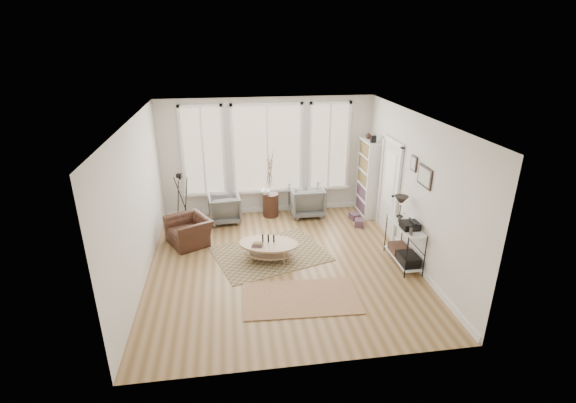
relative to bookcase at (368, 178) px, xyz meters
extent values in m
plane|color=#98754B|center=(-2.44, -2.23, -0.96)|extent=(5.50, 5.50, 0.00)
plane|color=white|center=(-2.44, -2.23, 1.94)|extent=(5.50, 5.50, 0.00)
cube|color=silver|center=(-2.44, 0.52, 0.49)|extent=(5.20, 0.04, 2.90)
cube|color=silver|center=(-2.44, -4.98, 0.49)|extent=(5.20, 0.04, 2.90)
cube|color=silver|center=(-5.04, -2.23, 0.49)|extent=(0.04, 5.50, 2.90)
cube|color=silver|center=(0.16, -2.23, 0.49)|extent=(0.04, 5.50, 2.90)
cube|color=white|center=(-2.44, 0.51, -0.90)|extent=(5.10, 0.04, 0.12)
cube|color=white|center=(0.15, -2.23, -0.90)|extent=(0.03, 5.40, 0.12)
cube|color=#CEB58A|center=(-2.44, 0.50, 0.69)|extent=(1.60, 0.03, 2.10)
cube|color=#CEB58A|center=(-3.99, 0.50, 0.69)|extent=(0.90, 0.03, 2.10)
cube|color=#CEB58A|center=(-0.89, 0.50, 0.69)|extent=(0.90, 0.03, 2.10)
cube|color=white|center=(-2.44, 0.48, 0.69)|extent=(1.74, 0.06, 2.24)
cube|color=white|center=(-3.99, 0.48, 0.69)|extent=(1.04, 0.06, 2.24)
cube|color=white|center=(-0.89, 0.48, 0.69)|extent=(1.04, 0.06, 2.24)
cube|color=white|center=(-2.44, 0.46, -0.39)|extent=(4.10, 0.12, 0.06)
cube|color=silver|center=(0.14, -1.08, 0.09)|extent=(0.04, 0.88, 2.10)
cube|color=white|center=(0.12, -1.08, 0.34)|extent=(0.01, 0.55, 1.20)
cube|color=white|center=(0.12, -1.57, 0.09)|extent=(0.06, 0.08, 2.18)
cube|color=white|center=(0.12, -0.59, 0.09)|extent=(0.06, 0.08, 2.18)
cube|color=white|center=(0.12, -1.08, 1.18)|extent=(0.06, 1.06, 0.08)
sphere|color=black|center=(0.09, -1.41, 0.04)|extent=(0.06, 0.06, 0.06)
cube|color=white|center=(-0.01, -0.41, -0.01)|extent=(0.30, 0.03, 1.90)
cube|color=white|center=(-0.01, 0.41, -0.01)|extent=(0.30, 0.03, 1.90)
cube|color=white|center=(0.14, 0.00, -0.01)|extent=(0.02, 0.85, 1.90)
cube|color=white|center=(-0.01, 0.00, -0.01)|extent=(0.30, 0.81, 1.90)
cube|color=maroon|center=(-0.01, 0.00, -0.01)|extent=(0.24, 0.75, 1.76)
cube|color=black|center=(-0.01, -0.20, 1.02)|extent=(0.12, 0.10, 0.16)
sphere|color=#3D2217|center=(-0.01, 0.15, 1.01)|extent=(0.14, 0.14, 0.14)
cube|color=white|center=(-0.06, -2.53, -0.84)|extent=(0.37, 1.07, 0.03)
cube|color=white|center=(-0.06, -2.53, -0.14)|extent=(0.37, 1.07, 0.02)
cylinder|color=black|center=(-0.24, -3.06, -0.53)|extent=(0.02, 0.02, 0.85)
cylinder|color=black|center=(0.12, -3.06, -0.53)|extent=(0.02, 0.02, 0.85)
cylinder|color=black|center=(-0.24, -2.00, -0.53)|extent=(0.02, 0.02, 0.85)
cylinder|color=black|center=(0.12, -2.00, -0.53)|extent=(0.02, 0.02, 0.85)
cylinder|color=black|center=(-0.06, -2.18, -0.08)|extent=(0.14, 0.14, 0.02)
cylinder|color=black|center=(-0.06, -2.18, 0.06)|extent=(0.02, 0.02, 0.30)
cone|color=black|center=(-0.06, -2.18, 0.26)|extent=(0.28, 0.28, 0.18)
cube|color=black|center=(-0.06, -2.68, -0.05)|extent=(0.32, 0.30, 0.13)
cube|color=black|center=(-0.06, -2.78, -0.73)|extent=(0.32, 0.45, 0.20)
cube|color=#3D2217|center=(-0.06, -2.31, -0.75)|extent=(0.32, 0.40, 0.16)
cube|color=black|center=(-0.16, -2.95, -0.04)|extent=(0.02, 0.10, 0.14)
cube|color=black|center=(-0.16, -2.41, -0.05)|extent=(0.02, 0.10, 0.12)
cube|color=black|center=(0.14, -2.63, 0.89)|extent=(0.03, 0.52, 0.38)
cube|color=silver|center=(0.13, -2.63, 0.89)|extent=(0.01, 0.44, 0.30)
cube|color=black|center=(0.14, -2.13, 0.99)|extent=(0.03, 0.24, 0.30)
cube|color=silver|center=(0.13, -2.13, 0.99)|extent=(0.01, 0.18, 0.24)
cube|color=brown|center=(-2.63, -1.77, -0.95)|extent=(2.60, 2.24, 0.01)
cube|color=brown|center=(-2.27, -3.41, -0.94)|extent=(2.05, 1.21, 0.01)
ellipsoid|color=tan|center=(-2.68, -1.99, -0.79)|extent=(1.14, 0.87, 0.03)
ellipsoid|color=tan|center=(-2.68, -1.99, -0.60)|extent=(1.34, 1.03, 0.04)
cylinder|color=tan|center=(-3.01, -2.18, -0.79)|extent=(0.03, 0.03, 0.34)
cylinder|color=tan|center=(-2.35, -2.18, -0.79)|extent=(0.03, 0.03, 0.34)
cylinder|color=tan|center=(-3.01, -1.81, -0.79)|extent=(0.03, 0.03, 0.34)
cylinder|color=tan|center=(-2.35, -1.81, -0.79)|extent=(0.03, 0.03, 0.34)
cylinder|color=black|center=(-2.80, -1.95, -0.49)|extent=(0.03, 0.03, 0.17)
cylinder|color=black|center=(-2.68, -1.95, -0.49)|extent=(0.03, 0.03, 0.17)
cylinder|color=black|center=(-2.57, -1.95, -0.49)|extent=(0.03, 0.03, 0.17)
cube|color=#394E29|center=(-2.91, -2.08, -0.55)|extent=(0.21, 0.15, 0.06)
imported|color=slate|center=(-3.55, 0.02, -0.61)|extent=(0.80, 0.82, 0.69)
imported|color=slate|center=(-1.50, 0.13, -0.58)|extent=(0.82, 0.84, 0.76)
cylinder|color=#3D2217|center=(-2.41, 0.20, -0.66)|extent=(0.39, 0.39, 0.59)
imported|color=silver|center=(-2.53, 0.16, -0.26)|extent=(0.23, 0.23, 0.22)
imported|color=#3D2217|center=(-4.32, -1.02, -0.66)|extent=(1.18, 1.13, 0.59)
cylinder|color=black|center=(-4.52, -0.07, 0.23)|extent=(0.05, 0.05, 0.05)
cube|color=black|center=(-4.52, -0.07, 0.30)|extent=(0.15, 0.13, 0.09)
cylinder|color=black|center=(-4.52, -0.14, 0.30)|extent=(0.05, 0.07, 0.05)
cube|color=maroon|center=(-0.39, -0.33, -0.88)|extent=(0.25, 0.29, 0.16)
cube|color=maroon|center=(-0.39, -0.72, -0.87)|extent=(0.28, 0.31, 0.17)
camera|label=1|loc=(-3.38, -9.40, 3.31)|focal=26.00mm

